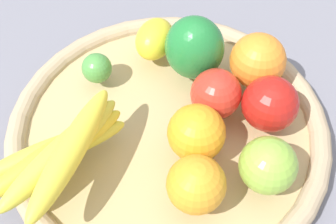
{
  "coord_description": "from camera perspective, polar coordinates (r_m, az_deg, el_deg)",
  "views": [
    {
      "loc": [
        0.22,
        -0.28,
        0.52
      ],
      "look_at": [
        0.0,
        0.0,
        0.06
      ],
      "focal_mm": 47.88,
      "sensor_mm": 36.0,
      "label": 1
    }
  ],
  "objects": [
    {
      "name": "orange_2",
      "position": [
        0.55,
        3.64,
        -2.67
      ],
      "size": [
        0.08,
        0.08,
        0.07
      ],
      "primitive_type": "sphere",
      "rotation": [
        0.0,
        0.0,
        1.52
      ],
      "color": "orange",
      "rests_on": "basket"
    },
    {
      "name": "orange_1",
      "position": [
        0.63,
        11.35,
        6.4
      ],
      "size": [
        0.09,
        0.09,
        0.08
      ],
      "primitive_type": "sphere",
      "rotation": [
        0.0,
        0.0,
        4.95
      ],
      "color": "orange",
      "rests_on": "basket"
    },
    {
      "name": "apple_1",
      "position": [
        0.53,
        12.48,
        -6.83
      ],
      "size": [
        0.09,
        0.09,
        0.07
      ],
      "primitive_type": "sphere",
      "rotation": [
        0.0,
        0.0,
        5.07
      ],
      "color": "#89B840",
      "rests_on": "basket"
    },
    {
      "name": "apple_0",
      "position": [
        0.59,
        12.85,
        1.01
      ],
      "size": [
        0.08,
        0.08,
        0.07
      ],
      "primitive_type": "sphere",
      "rotation": [
        0.0,
        0.0,
        1.62
      ],
      "color": "red",
      "rests_on": "basket"
    },
    {
      "name": "basket",
      "position": [
        0.62,
        0.0,
        -2.22
      ],
      "size": [
        0.44,
        0.44,
        0.04
      ],
      "color": "tan",
      "rests_on": "ground_plane"
    },
    {
      "name": "lemon_0",
      "position": [
        0.67,
        -1.7,
        9.27
      ],
      "size": [
        0.07,
        0.09,
        0.05
      ],
      "primitive_type": "ellipsoid",
      "rotation": [
        0.0,
        0.0,
        5.0
      ],
      "color": "yellow",
      "rests_on": "basket"
    },
    {
      "name": "orange_0",
      "position": [
        0.51,
        3.61,
        -9.2
      ],
      "size": [
        0.09,
        0.09,
        0.07
      ],
      "primitive_type": "sphere",
      "rotation": [
        0.0,
        0.0,
        4.4
      ],
      "color": "orange",
      "rests_on": "basket"
    },
    {
      "name": "bell_pepper",
      "position": [
        0.62,
        3.38,
        8.15
      ],
      "size": [
        0.1,
        0.1,
        0.1
      ],
      "primitive_type": "ellipsoid",
      "rotation": [
        0.0,
        0.0,
        0.32
      ],
      "color": "#217834",
      "rests_on": "basket"
    },
    {
      "name": "banana_bunch",
      "position": [
        0.54,
        -13.57,
        -4.92
      ],
      "size": [
        0.14,
        0.19,
        0.08
      ],
      "color": "yellow",
      "rests_on": "basket"
    },
    {
      "name": "lime_0",
      "position": [
        0.64,
        -8.95,
        5.63
      ],
      "size": [
        0.06,
        0.06,
        0.04
      ],
      "primitive_type": "sphere",
      "rotation": [
        0.0,
        0.0,
        3.67
      ],
      "color": "#4B9441",
      "rests_on": "basket"
    },
    {
      "name": "ground_plane",
      "position": [
        0.63,
        0.0,
        -3.18
      ],
      "size": [
        2.4,
        2.4,
        0.0
      ],
      "primitive_type": "plane",
      "color": "slate",
      "rests_on": "ground"
    },
    {
      "name": "apple_2",
      "position": [
        0.59,
        6.12,
        2.31
      ],
      "size": [
        0.08,
        0.08,
        0.07
      ],
      "primitive_type": "sphere",
      "rotation": [
        0.0,
        0.0,
        4.57
      ],
      "color": "red",
      "rests_on": "basket"
    }
  ]
}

